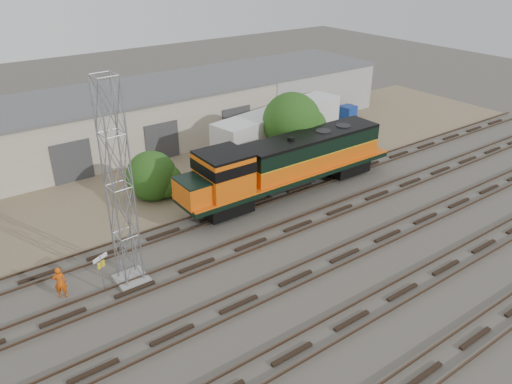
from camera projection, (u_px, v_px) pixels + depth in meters
ground at (265, 256)px, 31.21m from camera, size 140.00×140.00×0.00m
dirt_strip at (158, 175)px, 42.07m from camera, size 80.00×16.00×0.02m
tracks at (295, 278)px, 29.00m from camera, size 80.00×20.40×0.28m
warehouse at (118, 121)px, 46.68m from camera, size 58.40×10.40×5.30m
locomotive at (287, 163)px, 37.88m from camera, size 18.68×3.28×4.49m
signal_tower at (119, 190)px, 26.36m from camera, size 1.76×1.76×11.95m
sign_post at (101, 266)px, 27.27m from camera, size 0.92×0.43×2.41m
worker at (60, 282)px, 27.18m from camera, size 0.82×0.70×1.92m
semi_trailer at (282, 125)px, 45.10m from camera, size 14.60×5.42×4.41m
dumpster_blue at (348, 113)px, 55.19m from camera, size 1.80×1.72×1.50m
dumpster_red at (348, 112)px, 55.56m from camera, size 1.78×1.71×1.40m
tree_mid at (155, 177)px, 37.88m from camera, size 4.06×3.87×3.87m
tree_east at (296, 123)px, 41.59m from camera, size 5.19×4.94×6.67m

